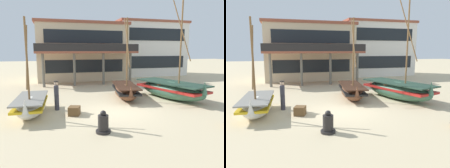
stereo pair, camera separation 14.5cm
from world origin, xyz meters
TOP-DOWN VIEW (x-y plane):
  - ground_plane at (0.00, 0.00)m, footprint 120.00×120.00m
  - fishing_boat_near_left at (1.55, 2.97)m, footprint 2.12×4.42m
  - fishing_boat_centre_large at (4.62, 1.98)m, footprint 3.47×5.70m
  - fishing_boat_far_right at (-4.55, 0.72)m, footprint 1.64×3.86m
  - fisherman_by_hull at (-3.23, 1.19)m, footprint 0.27×0.39m
  - capstan_winch at (-1.44, -2.77)m, footprint 0.63×0.63m
  - cargo_crate at (-2.37, -0.06)m, footprint 0.71×0.71m
  - harbor_building_main at (0.04, 14.04)m, footprint 10.35×7.87m
  - harbor_building_annex at (9.53, 16.11)m, footprint 9.64×5.36m

SIDE VIEW (x-z plane):
  - ground_plane at x=0.00m, z-range 0.00..0.00m
  - cargo_crate at x=-2.37m, z-range 0.00..0.47m
  - capstan_winch at x=-1.44m, z-range -0.10..0.85m
  - fishing_boat_far_right at x=-4.55m, z-range -1.97..3.03m
  - fishing_boat_near_left at x=1.55m, z-range -2.24..3.36m
  - fishing_boat_centre_large at x=4.62m, z-range -2.96..4.30m
  - fisherman_by_hull at x=-3.23m, z-range -0.01..1.68m
  - harbor_building_main at x=0.04m, z-range 0.01..6.52m
  - harbor_building_annex at x=9.53m, z-range 0.01..7.23m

